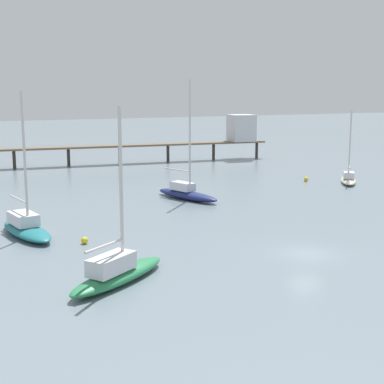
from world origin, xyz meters
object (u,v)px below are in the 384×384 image
object	(u,v)px
mooring_buoy_near	(306,179)
sailboat_teal	(26,226)
sailboat_green	(117,271)
pier	(186,135)
sailboat_navy	(186,192)
mooring_buoy_inner	(84,240)
sailboat_cream	(348,178)

from	to	relation	value
mooring_buoy_near	sailboat_teal	bearing A→B (deg)	-161.55
sailboat_teal	sailboat_green	xyz separation A→B (m)	(3.17, -14.76, 0.03)
pier	sailboat_green	distance (m)	62.74
pier	sailboat_navy	xyz separation A→B (m)	(-14.63, -31.28, -3.59)
sailboat_navy	mooring_buoy_inner	world-z (taller)	sailboat_navy
sailboat_teal	mooring_buoy_near	size ratio (longest dim) A/B	20.20
sailboat_navy	mooring_buoy_near	size ratio (longest dim) A/B	22.20
sailboat_teal	sailboat_green	world-z (taller)	sailboat_teal
sailboat_navy	mooring_buoy_near	bearing A→B (deg)	12.29
pier	sailboat_cream	size ratio (longest dim) A/B	6.30
mooring_buoy_near	sailboat_cream	bearing A→B (deg)	-42.73
sailboat_navy	mooring_buoy_inner	xyz separation A→B (m)	(-15.32, -13.41, -0.55)
pier	mooring_buoy_inner	distance (m)	53.95
sailboat_green	sailboat_navy	size ratio (longest dim) A/B	0.84
sailboat_teal	sailboat_cream	bearing A→B (deg)	12.14
sailboat_navy	sailboat_teal	bearing A→B (deg)	-155.58
sailboat_cream	mooring_buoy_near	bearing A→B (deg)	137.27
sailboat_teal	sailboat_green	size ratio (longest dim) A/B	1.08
mooring_buoy_near	sailboat_green	bearing A→B (deg)	-142.19
pier	sailboat_teal	xyz separation A→B (m)	(-33.70, -39.93, -3.64)
sailboat_cream	sailboat_navy	xyz separation A→B (m)	(-23.91, -0.59, 0.18)
sailboat_cream	pier	bearing A→B (deg)	106.81
pier	sailboat_navy	bearing A→B (deg)	-115.07
mooring_buoy_inner	sailboat_green	bearing A→B (deg)	-93.32
pier	mooring_buoy_near	bearing A→B (deg)	-79.02
sailboat_cream	sailboat_teal	bearing A→B (deg)	-167.86
sailboat_green	mooring_buoy_near	world-z (taller)	sailboat_green
sailboat_teal	sailboat_green	bearing A→B (deg)	-77.89
sailboat_cream	mooring_buoy_near	xyz separation A→B (m)	(-4.05, 3.74, -0.36)
sailboat_cream	sailboat_navy	world-z (taller)	sailboat_navy
sailboat_cream	mooring_buoy_inner	size ratio (longest dim) A/B	16.97
sailboat_green	sailboat_navy	xyz separation A→B (m)	(15.90, 23.42, 0.02)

